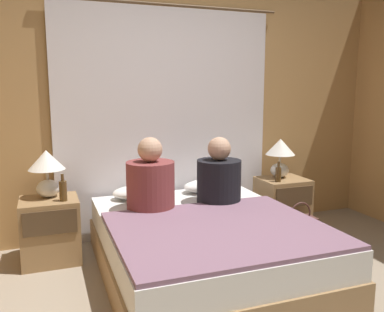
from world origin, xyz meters
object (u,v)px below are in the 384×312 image
at_px(handbag_on_floor, 300,229).
at_px(pillow_right, 208,186).
at_px(nightstand_right, 282,204).
at_px(lamp_left, 47,167).
at_px(lamp_right, 280,153).
at_px(pillow_left, 139,192).
at_px(person_right_in_bed, 219,177).
at_px(beer_bottle_on_left_stand, 63,190).
at_px(nightstand_left, 51,230).
at_px(person_left_in_bed, 151,182).
at_px(beer_bottle_on_right_stand, 278,174).
at_px(bed, 205,247).

bearing_deg(handbag_on_floor, pillow_right, 148.66).
distance_m(nightstand_right, lamp_left, 2.32).
relative_size(lamp_right, pillow_left, 0.82).
height_order(nightstand_right, pillow_right, pillow_right).
height_order(pillow_left, pillow_right, same).
bearing_deg(person_right_in_bed, beer_bottle_on_left_stand, 171.79).
bearing_deg(pillow_left, lamp_left, -177.93).
distance_m(nightstand_left, pillow_right, 1.49).
bearing_deg(handbag_on_floor, person_left_in_bed, 176.94).
bearing_deg(pillow_left, person_right_in_bed, -31.49).
bearing_deg(lamp_left, person_left_in_bed, -24.04).
relative_size(nightstand_right, lamp_left, 1.35).
distance_m(lamp_left, person_left_in_bed, 0.88).
bearing_deg(lamp_right, pillow_left, 178.89).
bearing_deg(pillow_left, nightstand_right, -3.93).
xyz_separation_m(nightstand_right, person_left_in_bed, (-1.46, -0.28, 0.41)).
xyz_separation_m(nightstand_left, pillow_right, (1.47, 0.10, 0.24)).
distance_m(lamp_left, beer_bottle_on_right_stand, 2.15).
relative_size(pillow_left, beer_bottle_on_left_stand, 2.18).
distance_m(bed, person_right_in_bed, 0.66).
bearing_deg(beer_bottle_on_left_stand, nightstand_right, 2.56).
height_order(pillow_left, beer_bottle_on_left_stand, beer_bottle_on_left_stand).
bearing_deg(nightstand_left, nightstand_right, 0.00).
bearing_deg(pillow_right, bed, -113.98).
height_order(lamp_right, person_left_in_bed, person_left_in_bed).
bearing_deg(bed, nightstand_right, 30.56).
bearing_deg(lamp_right, nightstand_left, -178.16).
height_order(person_right_in_bed, beer_bottle_on_left_stand, person_right_in_bed).
bearing_deg(person_left_in_bed, beer_bottle_on_left_stand, 164.67).
relative_size(nightstand_left, person_right_in_bed, 0.92).
relative_size(nightstand_left, beer_bottle_on_left_stand, 2.40).
distance_m(nightstand_left, lamp_left, 0.53).
distance_m(pillow_left, beer_bottle_on_left_stand, 0.71).
relative_size(person_right_in_bed, handbag_on_floor, 1.49).
xyz_separation_m(person_left_in_bed, person_right_in_bed, (0.62, 0.00, -0.01)).
bearing_deg(nightstand_right, bed, -149.44).
distance_m(pillow_left, beer_bottle_on_right_stand, 1.37).
bearing_deg(beer_bottle_on_right_stand, beer_bottle_on_left_stand, -180.00).
xyz_separation_m(lamp_left, pillow_right, (1.47, 0.03, -0.29)).
bearing_deg(beer_bottle_on_right_stand, person_right_in_bed, -165.40).
distance_m(person_left_in_bed, beer_bottle_on_left_stand, 0.71).
relative_size(nightstand_right, pillow_left, 1.10).
distance_m(lamp_left, pillow_right, 1.50).
height_order(nightstand_right, person_right_in_bed, person_right_in_bed).
height_order(bed, beer_bottle_on_left_stand, beer_bottle_on_left_stand).
relative_size(lamp_right, beer_bottle_on_left_stand, 1.78).
bearing_deg(nightstand_right, beer_bottle_on_left_stand, -177.44).
height_order(nightstand_left, pillow_right, pillow_right).
xyz_separation_m(pillow_left, beer_bottle_on_left_stand, (-0.67, -0.20, 0.12)).
distance_m(person_right_in_bed, beer_bottle_on_left_stand, 1.32).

